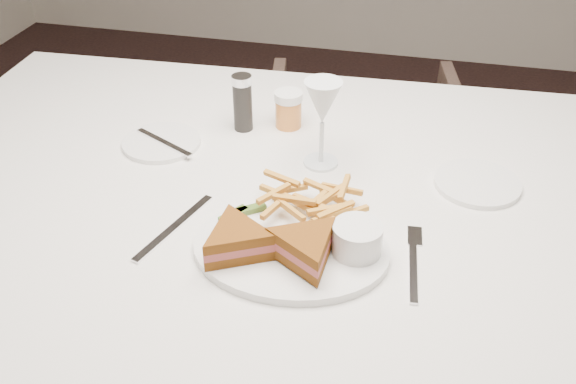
# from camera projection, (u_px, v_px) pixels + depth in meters

# --- Properties ---
(table) EXTENTS (1.66, 1.15, 0.75)m
(table) POSITION_uv_depth(u_px,v_px,m) (293.00, 341.00, 1.38)
(table) COLOR silver
(table) RESTS_ON ground
(chair_far) EXTENTS (0.70, 0.67, 0.62)m
(chair_far) POSITION_uv_depth(u_px,v_px,m) (362.00, 163.00, 2.08)
(chair_far) COLOR #4A362D
(chair_far) RESTS_ON ground
(table_setting) EXTENTS (0.79, 0.61, 0.18)m
(table_setting) POSITION_uv_depth(u_px,v_px,m) (298.00, 198.00, 1.10)
(table_setting) COLOR white
(table_setting) RESTS_ON table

